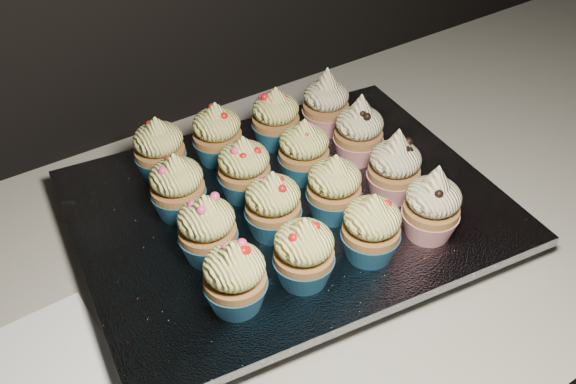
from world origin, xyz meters
The scene contains 19 objects.
worktop centered at (0.00, 1.70, 0.88)m, with size 2.44×0.64×0.04m, color beige.
baking_tray centered at (-0.16, 1.72, 0.91)m, with size 0.45×0.34×0.02m, color black.
foil_lining centered at (-0.16, 1.72, 0.93)m, with size 0.49×0.38×0.01m, color silver.
cupcake_0 centered at (-0.29, 1.62, 0.97)m, with size 0.06×0.06×0.08m.
cupcake_1 centered at (-0.22, 1.61, 0.97)m, with size 0.06×0.06×0.08m.
cupcake_2 centered at (-0.14, 1.59, 0.97)m, with size 0.06×0.06×0.08m.
cupcake_3 centered at (-0.06, 1.58, 0.97)m, with size 0.06×0.06×0.10m.
cupcake_4 centered at (-0.28, 1.69, 0.97)m, with size 0.06×0.06×0.08m.
cupcake_5 centered at (-0.20, 1.68, 0.97)m, with size 0.06×0.06×0.08m.
cupcake_6 centered at (-0.13, 1.67, 0.97)m, with size 0.06×0.06×0.08m.
cupcake_7 centered at (-0.05, 1.66, 0.97)m, with size 0.06×0.06×0.10m.
cupcake_8 centered at (-0.27, 1.77, 0.97)m, with size 0.06×0.06×0.08m.
cupcake_9 centered at (-0.19, 1.76, 0.97)m, with size 0.06×0.06×0.08m.
cupcake_10 centered at (-0.11, 1.75, 0.97)m, with size 0.06×0.06×0.08m.
cupcake_11 centered at (-0.03, 1.74, 0.97)m, with size 0.06×0.06×0.10m.
cupcake_12 centered at (-0.26, 1.85, 0.97)m, with size 0.06×0.06×0.08m.
cupcake_13 centered at (-0.18, 1.84, 0.97)m, with size 0.06×0.06×0.08m.
cupcake_14 centered at (-0.10, 1.83, 0.97)m, with size 0.06×0.06×0.08m.
cupcake_15 centered at (-0.03, 1.82, 0.97)m, with size 0.06×0.06×0.10m.
Camera 1 is at (-0.49, 1.24, 1.42)m, focal length 40.00 mm.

